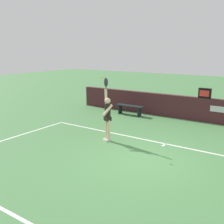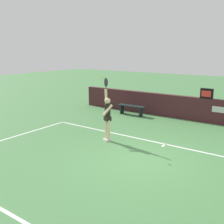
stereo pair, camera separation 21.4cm
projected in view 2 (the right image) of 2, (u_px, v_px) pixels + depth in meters
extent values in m
plane|color=#4B8249|center=(142.00, 160.00, 8.41)|extent=(60.00, 60.00, 0.00)
cube|color=white|center=(166.00, 144.00, 9.83)|extent=(10.70, 0.09, 0.00)
cube|color=white|center=(8.00, 138.00, 10.49)|extent=(0.09, 6.00, 0.00)
cube|color=white|center=(164.00, 145.00, 9.71)|extent=(0.09, 0.30, 0.00)
cube|color=#441E24|center=(200.00, 110.00, 12.88)|extent=(13.89, 0.27, 1.16)
cube|color=black|center=(207.00, 93.00, 12.56)|extent=(0.57, 0.20, 0.47)
cube|color=red|center=(206.00, 94.00, 12.48)|extent=(0.45, 0.01, 0.29)
cylinder|color=beige|center=(109.00, 131.00, 10.08)|extent=(0.12, 0.12, 0.84)
cylinder|color=beige|center=(107.00, 130.00, 10.20)|extent=(0.12, 0.12, 0.84)
cube|color=white|center=(108.00, 140.00, 10.15)|extent=(0.19, 0.26, 0.07)
cube|color=white|center=(106.00, 139.00, 10.28)|extent=(0.19, 0.26, 0.07)
cylinder|color=black|center=(108.00, 112.00, 9.98)|extent=(0.22, 0.22, 0.59)
cube|color=black|center=(108.00, 119.00, 10.03)|extent=(0.31, 0.29, 0.16)
sphere|color=beige|center=(107.00, 101.00, 9.88)|extent=(0.22, 0.22, 0.22)
cylinder|color=beige|center=(106.00, 96.00, 9.94)|extent=(0.16, 0.14, 0.56)
cylinder|color=beige|center=(108.00, 110.00, 9.83)|extent=(0.27, 0.43, 0.42)
ellipsoid|color=black|center=(106.00, 82.00, 9.82)|extent=(0.30, 0.16, 0.37)
cylinder|color=black|center=(106.00, 87.00, 9.86)|extent=(0.03, 0.03, 0.18)
sphere|color=#C4E637|center=(101.00, 77.00, 9.44)|extent=(0.07, 0.07, 0.07)
cube|color=black|center=(131.00, 106.00, 14.15)|extent=(1.55, 0.36, 0.05)
cube|color=black|center=(122.00, 109.00, 14.54)|extent=(0.06, 0.32, 0.50)
cube|color=black|center=(141.00, 112.00, 13.88)|extent=(0.06, 0.32, 0.50)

